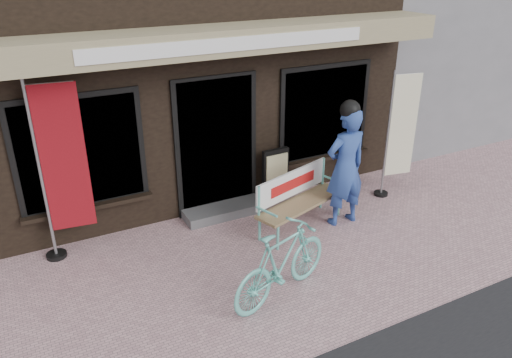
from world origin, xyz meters
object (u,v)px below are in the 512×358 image
nobori_red (61,169)px  person (346,165)px  bench (297,195)px  bicycle (282,263)px  menu_stand (275,175)px  nobori_cream (399,133)px

nobori_red → person: bearing=-7.6°
bench → bicycle: bearing=-145.7°
nobori_red → menu_stand: bearing=8.8°
person → nobori_red: nobori_red is taller
person → bicycle: person is taller
person → menu_stand: (-0.57, 1.09, -0.48)m
menu_stand → nobori_red: bearing=-179.8°
bench → bicycle: (-1.08, -1.38, -0.04)m
bench → nobori_cream: bearing=-12.9°
bicycle → nobori_cream: size_ratio=0.73×
nobori_red → bicycle: bearing=-39.1°
bicycle → nobori_red: nobori_red is taller
bench → menu_stand: size_ratio=1.78×
bench → person: person is taller
person → nobori_red: size_ratio=0.78×
person → nobori_red: bearing=165.5°
bicycle → person: bearing=-74.7°
person → menu_stand: 1.32m
nobori_red → nobori_cream: (5.21, -0.57, -0.17)m
nobori_cream → bicycle: bearing=-143.4°
bench → nobori_cream: size_ratio=0.77×
bicycle → menu_stand: bicycle is taller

